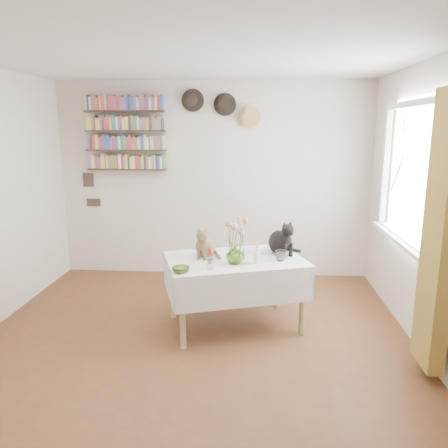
# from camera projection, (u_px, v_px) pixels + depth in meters

# --- Properties ---
(room) EXTENTS (4.08, 4.58, 2.58)m
(room) POSITION_uv_depth(u_px,v_px,m) (187.00, 214.00, 3.44)
(room) COLOR brown
(room) RESTS_ON ground
(window) EXTENTS (0.12, 1.52, 1.32)m
(window) POSITION_uv_depth(u_px,v_px,m) (409.00, 185.00, 4.05)
(window) COLOR white
(window) RESTS_ON room
(curtain) EXTENTS (0.12, 0.38, 2.10)m
(curtain) POSITION_uv_depth(u_px,v_px,m) (440.00, 234.00, 3.21)
(curtain) COLOR brown
(curtain) RESTS_ON room
(dining_table) EXTENTS (1.48, 1.18, 0.69)m
(dining_table) POSITION_uv_depth(u_px,v_px,m) (235.00, 275.00, 4.22)
(dining_table) COLOR white
(dining_table) RESTS_ON room
(tabby_cat) EXTENTS (0.25, 0.30, 0.31)m
(tabby_cat) POSITION_uv_depth(u_px,v_px,m) (205.00, 241.00, 4.22)
(tabby_cat) COLOR brown
(tabby_cat) RESTS_ON dining_table
(black_cat) EXTENTS (0.36, 0.38, 0.36)m
(black_cat) POSITION_uv_depth(u_px,v_px,m) (279.00, 236.00, 4.32)
(black_cat) COLOR black
(black_cat) RESTS_ON dining_table
(flower_vase) EXTENTS (0.22, 0.22, 0.18)m
(flower_vase) POSITION_uv_depth(u_px,v_px,m) (235.00, 254.00, 4.01)
(flower_vase) COLOR #89B647
(flower_vase) RESTS_ON dining_table
(green_bowl) EXTENTS (0.21, 0.21, 0.05)m
(green_bowl) POSITION_uv_depth(u_px,v_px,m) (181.00, 270.00, 3.78)
(green_bowl) COLOR #89B647
(green_bowl) RESTS_ON dining_table
(drinking_glass) EXTENTS (0.12, 0.12, 0.10)m
(drinking_glass) POSITION_uv_depth(u_px,v_px,m) (281.00, 256.00, 4.10)
(drinking_glass) COLOR white
(drinking_glass) RESTS_ON dining_table
(candlestick) EXTENTS (0.06, 0.06, 0.20)m
(candlestick) POSITION_uv_depth(u_px,v_px,m) (257.00, 257.00, 4.01)
(candlestick) COLOR white
(candlestick) RESTS_ON dining_table
(berry_jar) EXTENTS (0.06, 0.06, 0.23)m
(berry_jar) POSITION_uv_depth(u_px,v_px,m) (210.00, 258.00, 3.85)
(berry_jar) COLOR white
(berry_jar) RESTS_ON dining_table
(porcelain_figurine) EXTENTS (0.04, 0.04, 0.08)m
(porcelain_figurine) POSITION_uv_depth(u_px,v_px,m) (290.00, 251.00, 4.31)
(porcelain_figurine) COLOR white
(porcelain_figurine) RESTS_ON dining_table
(flower_bouquet) EXTENTS (0.17, 0.13, 0.39)m
(flower_bouquet) POSITION_uv_depth(u_px,v_px,m) (236.00, 227.00, 3.97)
(flower_bouquet) COLOR #4C7233
(flower_bouquet) RESTS_ON flower_vase
(bookshelf_unit) EXTENTS (1.00, 0.16, 0.91)m
(bookshelf_unit) POSITION_uv_depth(u_px,v_px,m) (126.00, 134.00, 5.49)
(bookshelf_unit) COLOR #322416
(bookshelf_unit) RESTS_ON room
(wall_hats) EXTENTS (0.98, 0.09, 0.48)m
(wall_hats) POSITION_uv_depth(u_px,v_px,m) (222.00, 107.00, 5.37)
(wall_hats) COLOR black
(wall_hats) RESTS_ON room
(wall_art_plaques) EXTENTS (0.21, 0.02, 0.44)m
(wall_art_plaques) POSITION_uv_depth(u_px,v_px,m) (91.00, 189.00, 5.75)
(wall_art_plaques) COLOR #38281E
(wall_art_plaques) RESTS_ON room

